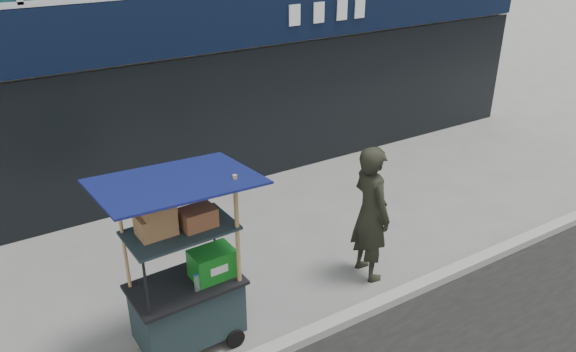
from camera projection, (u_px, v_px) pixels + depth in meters
ground at (310, 325)px, 6.76m from camera, size 80.00×80.00×0.00m
curb at (319, 330)px, 6.58m from camera, size 80.00×0.18×0.12m
vendor_cart at (187, 289)px, 6.16m from camera, size 1.65×1.19×2.17m
vendor_man at (371, 213)px, 7.32m from camera, size 0.51×0.72×1.88m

